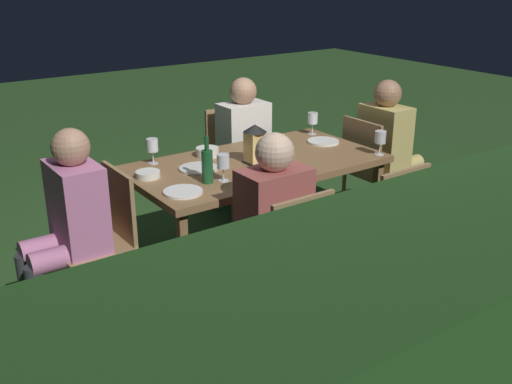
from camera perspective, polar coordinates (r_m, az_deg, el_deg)
name	(u,v)px	position (r m, az deg, el deg)	size (l,w,h in m)	color
ground_plane	(256,260)	(4.30, 0.00, -6.41)	(16.00, 16.00, 0.00)	#26471E
dining_table	(256,169)	(4.04, 0.00, 2.18)	(1.69, 0.90, 0.74)	olive
chair_head_far	(103,235)	(3.63, -14.26, -3.99)	(0.40, 0.42, 0.87)	#9E7A51
person_in_pink	(67,219)	(3.52, -17.43, -2.47)	(0.48, 0.38, 1.15)	#C675A3
chair_side_left_a	(235,156)	(4.96, -2.02, 3.44)	(0.42, 0.40, 0.87)	#9E7A51
person_in_cream	(248,144)	(4.76, -0.74, 4.60)	(0.38, 0.47, 1.15)	white
chair_side_right_b	(288,257)	(3.28, 3.07, -6.16)	(0.42, 0.40, 0.87)	#9E7A51
person_in_rust	(267,219)	(3.36, 1.05, -2.61)	(0.38, 0.47, 1.15)	#9E4C47
chair_head_near	(370,167)	(4.78, 10.78, 2.38)	(0.40, 0.42, 0.87)	#9E7A51
person_in_mustard	(389,144)	(4.87, 12.52, 4.48)	(0.48, 0.38, 1.15)	tan
chair_side_right_a	(386,224)	(3.76, 12.25, -2.97)	(0.42, 0.40, 0.87)	#9E7A51
lantern_centerpiece	(255,142)	(3.93, -0.11, 4.76)	(0.15, 0.15, 0.27)	black
green_bottle_on_table	(207,165)	(3.60, -4.64, 2.53)	(0.07, 0.07, 0.29)	#195128
wine_glass_a	(223,163)	(3.62, -3.12, 2.80)	(0.08, 0.08, 0.17)	silver
wine_glass_b	(313,119)	(4.66, 5.39, 6.88)	(0.08, 0.08, 0.17)	silver
wine_glass_c	(380,138)	(4.21, 11.69, 5.00)	(0.08, 0.08, 0.17)	silver
wine_glass_d	(152,146)	(3.99, -9.79, 4.28)	(0.08, 0.08, 0.17)	silver
plate_a	(277,153)	(4.16, 2.01, 3.67)	(0.22, 0.22, 0.01)	white
plate_b	(198,168)	(3.87, -5.47, 2.24)	(0.25, 0.25, 0.01)	silver
plate_c	(323,141)	(4.47, 6.38, 4.78)	(0.23, 0.23, 0.01)	white
plate_d	(183,192)	(3.48, -6.93, 0.02)	(0.23, 0.23, 0.01)	white
bowl_olives	(148,174)	(3.76, -10.20, 1.68)	(0.15, 0.15, 0.04)	silver
bowl_bread	(207,152)	(4.13, -4.63, 3.84)	(0.16, 0.16, 0.06)	silver
potted_plant_corner	(476,243)	(3.97, 20.14, -4.53)	(0.45, 0.45, 0.64)	#9E5133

